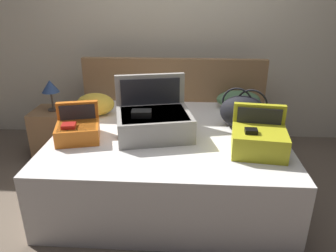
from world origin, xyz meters
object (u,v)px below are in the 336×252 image
hard_case_large (153,120)px  table_lamp (50,87)px  hard_case_medium (259,138)px  hard_case_small (78,129)px  pillow_near_headboard (238,100)px  bed (169,160)px  pillow_center_head (95,104)px  duffel_bag (243,112)px  nightstand (57,133)px

hard_case_large → table_lamp: size_ratio=2.17×
table_lamp → hard_case_medium: bearing=-24.8°
hard_case_small → hard_case_large: bearing=-1.4°
pillow_near_headboard → bed: bearing=-136.5°
bed → hard_case_medium: bearing=-26.0°
hard_case_large → pillow_center_head: 0.73m
bed → pillow_near_headboard: bearing=43.5°
hard_case_large → hard_case_small: bearing=179.7°
hard_case_large → table_lamp: hard_case_large is taller
duffel_bag → bed: bearing=-170.5°
pillow_center_head → table_lamp: table_lamp is taller
bed → hard_case_small: hard_case_small is taller
pillow_near_headboard → pillow_center_head: bearing=-168.8°
bed → nightstand: (-1.24, 0.55, -0.02)m
hard_case_large → pillow_near_headboard: 1.05m
bed → table_lamp: table_lamp is taller
hard_case_medium → pillow_center_head: 1.57m
hard_case_large → pillow_near_headboard: (0.79, 0.69, -0.04)m
bed → hard_case_large: hard_case_large is taller
pillow_near_headboard → hard_case_small: bearing=-149.3°
hard_case_medium → nightstand: 2.15m
bed → hard_case_medium: hard_case_medium is taller
hard_case_large → nightstand: hard_case_large is taller
hard_case_medium → table_lamp: bearing=162.0°
hard_case_small → nightstand: hard_case_small is taller
bed → hard_case_small: 0.83m
pillow_near_headboard → pillow_center_head: pillow_center_head is taller
hard_case_small → pillow_near_headboard: size_ratio=0.92×
hard_case_large → duffel_bag: (0.76, 0.17, 0.02)m
duffel_bag → pillow_near_headboard: 0.53m
nightstand → table_lamp: table_lamp is taller
hard_case_large → pillow_center_head: size_ratio=1.92×
pillow_near_headboard → nightstand: 1.94m
hard_case_small → nightstand: size_ratio=0.77×
duffel_bag → nightstand: 1.97m
hard_case_medium → hard_case_small: hard_case_medium is taller
hard_case_medium → duffel_bag: (-0.05, 0.44, 0.04)m
duffel_bag → table_lamp: size_ratio=1.48×
hard_case_large → table_lamp: (-1.11, 0.61, 0.08)m
bed → nightstand: 1.35m
hard_case_medium → table_lamp: hard_case_medium is taller
duffel_bag → pillow_center_head: (-1.36, 0.25, -0.05)m
hard_case_medium → pillow_center_head: size_ratio=1.18×
pillow_near_headboard → nightstand: (-1.90, -0.08, -0.39)m
nightstand → pillow_center_head: bearing=-21.3°
hard_case_large → pillow_center_head: (-0.60, 0.42, -0.02)m
hard_case_large → nightstand: 1.34m
bed → table_lamp: (-1.24, 0.55, 0.49)m
pillow_center_head → nightstand: (-0.51, 0.20, -0.40)m
hard_case_medium → table_lamp: (-1.92, 0.89, 0.10)m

